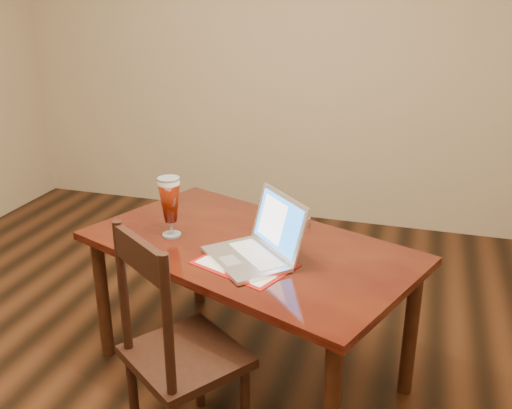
% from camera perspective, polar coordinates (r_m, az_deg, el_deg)
% --- Properties ---
extents(dining_table, '(1.64, 1.28, 0.96)m').
position_cam_1_polar(dining_table, '(2.55, -0.98, -5.39)').
color(dining_table, '#451609').
rests_on(dining_table, ground).
extents(dining_chair, '(0.56, 0.55, 0.97)m').
position_cam_1_polar(dining_chair, '(2.24, -7.83, -14.44)').
color(dining_chair, black).
rests_on(dining_chair, ground).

